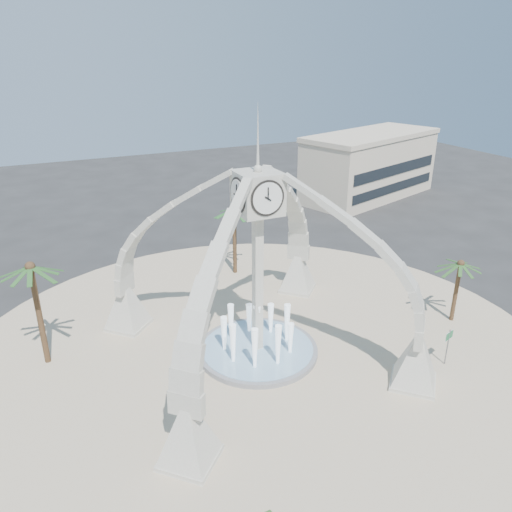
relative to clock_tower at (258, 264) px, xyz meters
name	(u,v)px	position (x,y,z in m)	size (l,w,h in m)	color
ground	(258,353)	(0.00, 0.00, -6.49)	(140.00, 140.00, 0.00)	#282828
plaza	(258,352)	(0.00, 0.00, -6.46)	(40.00, 40.00, 0.06)	#BCAA8C
clock_tower	(258,264)	(0.00, 0.00, 0.00)	(17.94, 17.94, 16.30)	beige
fountain	(258,349)	(0.00, 0.00, -6.20)	(8.00, 8.00, 3.62)	gray
building_ne	(370,165)	(30.00, 28.00, -2.18)	(21.87, 14.17, 8.60)	beige
palm_east	(461,264)	(14.98, -2.30, -1.90)	(3.83, 3.83, 5.27)	brown
palm_west	(30,269)	(-12.78, 4.85, 0.18)	(4.68, 4.68, 7.52)	brown
palm_north	(234,210)	(3.70, 12.51, -0.54)	(4.06, 4.06, 6.77)	brown
street_sign	(448,340)	(10.33, -6.36, -4.64)	(0.91, 0.31, 2.58)	slate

